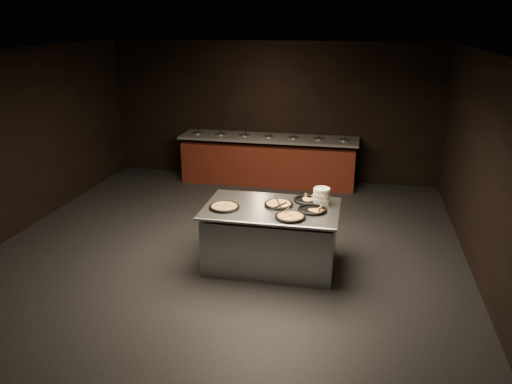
% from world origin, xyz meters
% --- Properties ---
extents(room, '(7.02, 8.02, 2.92)m').
position_xyz_m(room, '(0.00, 0.00, 1.45)').
color(room, black).
rests_on(room, ground).
extents(salad_bar, '(3.70, 0.83, 1.18)m').
position_xyz_m(salad_bar, '(0.00, 3.56, 0.44)').
color(salad_bar, '#592114').
rests_on(salad_bar, ground).
extents(serving_counter, '(1.85, 1.19, 0.88)m').
position_xyz_m(serving_counter, '(0.74, -0.11, 0.42)').
color(serving_counter, '#AEB1B6').
rests_on(serving_counter, ground).
extents(plate_stack, '(0.23, 0.23, 0.23)m').
position_xyz_m(plate_stack, '(1.39, 0.16, 0.99)').
color(plate_stack, silver).
rests_on(plate_stack, serving_counter).
extents(pan_veggie_whole, '(0.42, 0.42, 0.04)m').
position_xyz_m(pan_veggie_whole, '(0.12, -0.28, 0.90)').
color(pan_veggie_whole, black).
rests_on(pan_veggie_whole, serving_counter).
extents(pan_cheese_whole, '(0.40, 0.40, 0.04)m').
position_xyz_m(pan_cheese_whole, '(0.82, -0.02, 0.90)').
color(pan_cheese_whole, black).
rests_on(pan_cheese_whole, serving_counter).
extents(pan_cheese_slices_a, '(0.38, 0.38, 0.04)m').
position_xyz_m(pan_cheese_slices_a, '(1.19, 0.23, 0.90)').
color(pan_cheese_slices_a, black).
rests_on(pan_cheese_slices_a, serving_counter).
extents(pan_cheese_slices_b, '(0.41, 0.41, 0.04)m').
position_xyz_m(pan_cheese_slices_b, '(1.05, -0.45, 0.90)').
color(pan_cheese_slices_b, black).
rests_on(pan_cheese_slices_b, serving_counter).
extents(pan_veggie_slices, '(0.40, 0.40, 0.04)m').
position_xyz_m(pan_veggie_slices, '(1.30, -0.13, 0.90)').
color(pan_veggie_slices, black).
rests_on(pan_veggie_slices, serving_counter).
extents(server_left, '(0.23, 0.27, 0.16)m').
position_xyz_m(server_left, '(0.80, -0.09, 0.95)').
color(server_left, '#AEB1B6').
rests_on(server_left, serving_counter).
extents(server_right, '(0.35, 0.11, 0.16)m').
position_xyz_m(server_right, '(0.92, -0.32, 0.96)').
color(server_right, '#AEB1B6').
rests_on(server_right, serving_counter).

